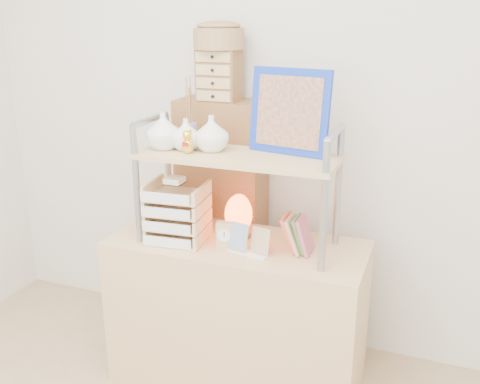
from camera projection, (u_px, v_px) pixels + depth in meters
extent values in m
cube|color=silver|center=(272.00, 108.00, 2.76)|extent=(3.40, 0.02, 2.60)
cube|color=tan|center=(237.00, 313.00, 2.61)|extent=(1.20, 0.50, 0.75)
cube|color=brown|center=(222.00, 224.00, 2.92)|extent=(0.45, 0.24, 1.35)
cylinder|color=#8F959C|center=(137.00, 185.00, 2.42)|extent=(0.03, 0.03, 0.55)
cylinder|color=#8F959C|center=(168.00, 169.00, 2.68)|extent=(0.03, 0.03, 0.55)
cylinder|color=#8F959C|center=(150.00, 119.00, 2.47)|extent=(0.03, 0.30, 0.03)
cylinder|color=#8F959C|center=(324.00, 208.00, 2.13)|extent=(0.03, 0.03, 0.55)
cylinder|color=#8F959C|center=(338.00, 187.00, 2.39)|extent=(0.03, 0.03, 0.55)
cylinder|color=#8F959C|center=(335.00, 133.00, 2.17)|extent=(0.03, 0.30, 0.03)
cube|color=tan|center=(237.00, 157.00, 2.36)|extent=(0.90, 0.34, 0.02)
imported|color=white|center=(163.00, 131.00, 2.43)|extent=(0.16, 0.16, 0.17)
imported|color=white|center=(186.00, 134.00, 2.42)|extent=(0.14, 0.14, 0.14)
imported|color=white|center=(212.00, 133.00, 2.40)|extent=(0.16, 0.16, 0.16)
cylinder|color=#2641A5|center=(190.00, 133.00, 2.55)|extent=(0.07, 0.07, 0.10)
cube|color=#1232AF|center=(289.00, 112.00, 2.32)|extent=(0.38, 0.13, 0.37)
cube|color=brown|center=(289.00, 112.00, 2.31)|extent=(0.31, 0.10, 0.30)
cube|color=#BC526D|center=(305.00, 235.00, 2.36)|extent=(0.07, 0.12, 0.17)
cube|color=#548E47|center=(301.00, 233.00, 2.38)|extent=(0.07, 0.12, 0.17)
cube|color=tan|center=(295.00, 234.00, 2.37)|extent=(0.08, 0.13, 0.16)
cube|color=#EE5838|center=(292.00, 231.00, 2.40)|extent=(0.08, 0.14, 0.16)
cube|color=#DFB786|center=(179.00, 238.00, 2.53)|extent=(0.27, 0.26, 0.01)
cube|color=white|center=(167.00, 242.00, 2.42)|extent=(0.23, 0.03, 0.05)
cube|color=#DFB786|center=(178.00, 224.00, 2.51)|extent=(0.27, 0.26, 0.01)
cube|color=white|center=(166.00, 228.00, 2.40)|extent=(0.23, 0.03, 0.05)
cube|color=#DFB786|center=(178.00, 210.00, 2.49)|extent=(0.27, 0.26, 0.01)
cube|color=white|center=(166.00, 213.00, 2.37)|extent=(0.23, 0.03, 0.05)
cube|color=#DFB786|center=(177.00, 196.00, 2.46)|extent=(0.27, 0.26, 0.01)
cube|color=white|center=(165.00, 198.00, 2.35)|extent=(0.23, 0.03, 0.05)
cube|color=beige|center=(175.00, 180.00, 2.42)|extent=(0.08, 0.08, 0.03)
cylinder|color=brown|center=(239.00, 234.00, 2.56)|extent=(0.12, 0.12, 0.03)
ellipsoid|color=#F5491D|center=(239.00, 213.00, 2.52)|extent=(0.14, 0.13, 0.19)
cube|color=tan|center=(226.00, 235.00, 2.42)|extent=(0.09, 0.05, 0.12)
cylinder|color=white|center=(224.00, 236.00, 2.40)|extent=(0.06, 0.02, 0.06)
cube|color=white|center=(248.00, 253.00, 2.37)|extent=(0.20, 0.09, 0.01)
cube|color=navy|center=(239.00, 237.00, 2.37)|extent=(0.09, 0.04, 0.12)
cube|color=tan|center=(261.00, 241.00, 2.34)|extent=(0.09, 0.04, 0.11)
cube|color=brown|center=(219.00, 75.00, 2.65)|extent=(0.20, 0.15, 0.25)
cube|color=tan|center=(213.00, 96.00, 2.61)|extent=(0.18, 0.01, 0.05)
cube|color=tan|center=(213.00, 83.00, 2.59)|extent=(0.18, 0.01, 0.05)
cube|color=tan|center=(213.00, 70.00, 2.57)|extent=(0.18, 0.01, 0.05)
cube|color=tan|center=(213.00, 57.00, 2.56)|extent=(0.18, 0.01, 0.05)
cylinder|color=olive|center=(219.00, 39.00, 2.60)|extent=(0.25, 0.25, 0.10)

